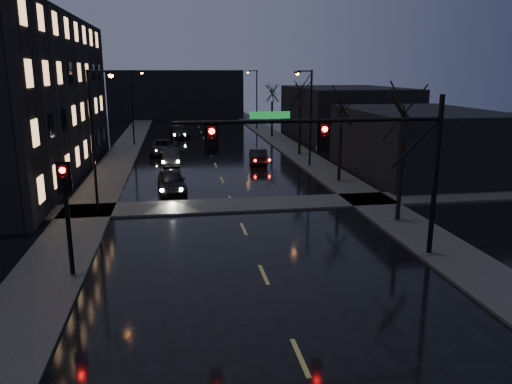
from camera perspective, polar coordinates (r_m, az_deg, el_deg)
name	(u,v)px	position (r m, az deg, el deg)	size (l,w,h in m)	color
sidewalk_left	(118,161)	(46.29, -15.51, 3.41)	(3.00, 140.00, 0.12)	#2D2D2B
sidewalk_right	(303,156)	(47.47, 5.37, 4.10)	(3.00, 140.00, 0.12)	#2D2D2B
sidewalk_cross	(234,205)	(30.05, -2.58, -1.51)	(40.00, 3.00, 0.12)	#2D2D2B
commercial_right_near	(419,142)	(41.22, 18.13, 5.45)	(10.00, 14.00, 5.00)	black
commercial_right_far	(345,113)	(61.92, 10.14, 8.93)	(12.00, 18.00, 6.00)	black
far_block	(176,94)	(88.40, -9.10, 11.00)	(22.00, 10.00, 8.00)	black
signal_mast	(353,148)	(20.80, 10.99, 4.96)	(11.11, 0.41, 7.00)	black
signal_pole_left	(66,203)	(20.37, -20.86, -1.22)	(0.35, 0.41, 4.53)	black
tree_near	(405,105)	(27.01, 16.70, 9.48)	(3.52, 3.52, 8.08)	black
tree_mid_a	(342,101)	(36.29, 9.79, 10.18)	(3.30, 3.30, 7.58)	black
tree_mid_b	(301,85)	(47.77, 5.13, 12.06)	(3.74, 3.74, 8.59)	black
tree_far	(272,87)	(61.45, 1.87, 11.96)	(3.43, 3.43, 7.88)	black
streetlight_l_near	(96,130)	(28.81, -17.83, 6.75)	(1.53, 0.28, 8.00)	black
streetlight_l_far	(134,101)	(55.57, -13.78, 10.06)	(1.53, 0.28, 8.00)	black
streetlight_r_mid	(308,110)	(41.86, 6.00, 9.30)	(1.53, 0.28, 8.00)	black
streetlight_r_far	(255,94)	(69.23, -0.09, 11.10)	(1.53, 0.28, 8.00)	black
oncoming_car_a	(172,181)	(33.87, -9.63, 1.27)	(1.79, 4.44, 1.51)	black
oncoming_car_b	(171,157)	(43.75, -9.72, 3.97)	(1.44, 4.14, 1.36)	black
oncoming_car_c	(163,147)	(49.46, -10.55, 5.09)	(2.38, 5.16, 1.43)	black
oncoming_car_d	(179,132)	(61.43, -8.77, 6.82)	(2.06, 5.06, 1.47)	black
lead_car	(258,156)	(43.56, 0.24, 4.10)	(1.41, 4.03, 1.33)	black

